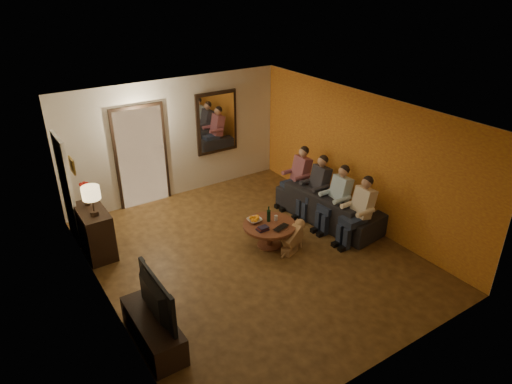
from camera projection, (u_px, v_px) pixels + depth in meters
floor at (251, 255)px, 8.14m from camera, size 5.00×6.00×0.01m
ceiling at (250, 113)px, 7.00m from camera, size 5.00×6.00×0.01m
back_wall at (175, 139)px, 9.82m from camera, size 5.00×0.02×2.60m
front_wall at (390, 283)px, 5.32m from camera, size 5.00×0.02×2.60m
left_wall at (100, 233)px, 6.33m from camera, size 0.02×6.00×2.60m
right_wall at (359, 158)px, 8.80m from camera, size 0.02×6.00×2.60m
orange_accent at (359, 159)px, 8.80m from camera, size 0.01×6.00×2.60m
kitchen_doorway at (142, 158)px, 9.52m from camera, size 1.00×0.06×2.10m
door_trim at (142, 158)px, 9.51m from camera, size 1.12×0.04×2.22m
fridge_glimpse at (153, 162)px, 9.71m from camera, size 0.45×0.03×1.70m
mirror_frame at (217, 123)px, 10.19m from camera, size 1.00×0.05×1.40m
mirror_glass at (217, 123)px, 10.17m from camera, size 0.86×0.02×1.26m
white_door at (67, 190)px, 8.20m from camera, size 0.06×0.85×2.04m
framed_art at (72, 165)px, 7.08m from camera, size 0.03×0.28×0.24m
art_canvas at (73, 165)px, 7.09m from camera, size 0.01×0.22×0.18m
dresser at (95, 232)px, 8.04m from camera, size 0.45×0.97×0.86m
table_lamp at (92, 201)px, 7.56m from camera, size 0.30×0.30×0.54m
flower_vase at (86, 194)px, 7.91m from camera, size 0.14×0.14×0.44m
tv_stand at (153, 330)px, 6.15m from camera, size 0.45×1.29×0.43m
tv at (149, 299)px, 5.92m from camera, size 1.08×0.14×0.62m
sofa at (330, 205)px, 9.14m from camera, size 2.36×1.14×0.66m
person_a at (360, 213)px, 8.30m from camera, size 0.60×0.40×1.20m
person_b at (337, 200)px, 8.75m from camera, size 0.60×0.40×1.20m
person_c at (317, 189)px, 9.20m from camera, size 0.60×0.40×1.20m
person_d at (299, 179)px, 9.65m from camera, size 0.60×0.40×1.20m
dog at (293, 237)px, 8.16m from camera, size 0.61×0.41×0.56m
coffee_table at (269, 235)px, 8.33m from camera, size 1.01×1.01×0.45m
bowl at (254, 220)px, 8.29m from camera, size 0.26×0.26×0.06m
oranges at (254, 217)px, 8.26m from camera, size 0.20×0.20×0.08m
wine_bottle at (269, 214)px, 8.26m from camera, size 0.07×0.07×0.31m
wine_glass at (276, 218)px, 8.33m from camera, size 0.06×0.06×0.10m
book_stack at (263, 228)px, 8.03m from camera, size 0.20×0.15×0.07m
laptop at (283, 229)px, 8.06m from camera, size 0.38×0.30×0.03m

